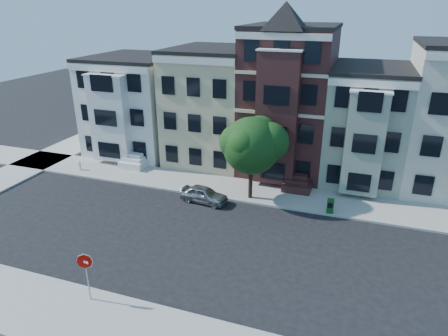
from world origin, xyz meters
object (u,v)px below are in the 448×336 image
at_px(parked_car, 204,194).
at_px(fire_hydrant, 80,166).
at_px(newspaper_box, 330,206).
at_px(stop_sign, 87,274).
at_px(street_tree, 251,150).

relative_size(parked_car, fire_hydrant, 5.89).
height_order(newspaper_box, stop_sign, stop_sign).
bearing_deg(stop_sign, street_tree, 76.94).
relative_size(fire_hydrant, stop_sign, 0.21).
bearing_deg(street_tree, parked_car, -153.40).
height_order(fire_hydrant, stop_sign, stop_sign).
height_order(street_tree, stop_sign, street_tree).
distance_m(newspaper_box, fire_hydrant, 21.75).
distance_m(street_tree, newspaper_box, 6.85).
bearing_deg(street_tree, stop_sign, -108.22).
xyz_separation_m(parked_car, stop_sign, (-1.31, -11.96, 1.03)).
bearing_deg(stop_sign, fire_hydrant, 134.27).
height_order(street_tree, fire_hydrant, street_tree).
bearing_deg(parked_car, street_tree, -56.68).
relative_size(street_tree, newspaper_box, 7.55).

